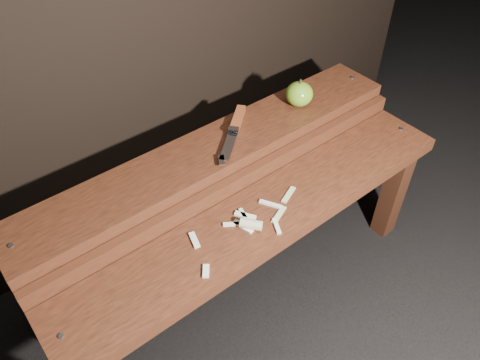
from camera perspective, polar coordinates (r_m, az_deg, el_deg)
ground at (r=1.58m, az=1.40°, el=-13.14°), size 60.00×60.00×0.00m
bench_front_tier at (r=1.26m, az=3.45°, el=-6.14°), size 1.20×0.20×0.42m
bench_rear_tier at (r=1.34m, az=-2.82°, el=1.32°), size 1.20×0.21×0.50m
apple at (r=1.44m, az=7.24°, el=10.36°), size 0.08×0.08×0.09m
knife at (r=1.34m, az=-0.54°, el=6.69°), size 0.21×0.18×0.02m
apple_scraps at (r=1.18m, az=1.19°, el=-5.27°), size 0.37×0.14×0.03m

